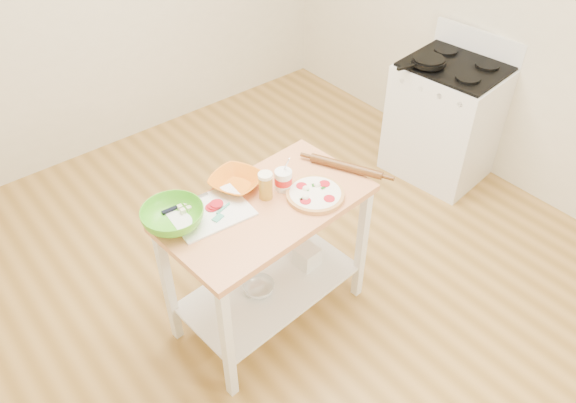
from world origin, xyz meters
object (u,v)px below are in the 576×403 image
at_px(yogurt_tub, 283,180).
at_px(shelf_bin, 307,257).
at_px(knife, 179,206).
at_px(cutting_board, 209,212).
at_px(rolling_pin, 346,167).
at_px(gas_stove, 445,120).
at_px(beer_pint, 266,186).
at_px(skillet, 428,62).
at_px(prep_island, 268,239).
at_px(green_bowl, 173,217).
at_px(spatula, 221,213).
at_px(shelf_glass_bowl, 259,288).
at_px(orange_bowl, 236,182).
at_px(pizza, 315,194).

height_order(yogurt_tub, shelf_bin, yogurt_tub).
height_order(knife, yogurt_tub, yogurt_tub).
distance_m(cutting_board, rolling_pin, 0.82).
distance_m(gas_stove, beer_pint, 2.04).
xyz_separation_m(knife, beer_pint, (0.41, -0.21, 0.06)).
relative_size(cutting_board, shelf_bin, 3.31).
height_order(skillet, yogurt_tub, yogurt_tub).
height_order(prep_island, knife, knife).
bearing_deg(knife, skillet, 9.41).
bearing_deg(gas_stove, rolling_pin, -172.32).
relative_size(skillet, shelf_bin, 3.06).
relative_size(gas_stove, skillet, 2.82).
distance_m(cutting_board, green_bowl, 0.20).
distance_m(prep_island, yogurt_tub, 0.35).
xyz_separation_m(spatula, yogurt_tub, (0.39, -0.03, 0.04)).
bearing_deg(shelf_bin, shelf_glass_bowl, 177.81).
bearing_deg(spatula, cutting_board, 109.92).
distance_m(skillet, shelf_bin, 1.72).
bearing_deg(knife, cutting_board, -46.90).
height_order(prep_island, gas_stove, gas_stove).
distance_m(green_bowl, yogurt_tub, 0.62).
relative_size(cutting_board, spatula, 2.96).
height_order(knife, orange_bowl, orange_bowl).
height_order(green_bowl, yogurt_tub, yogurt_tub).
bearing_deg(shelf_glass_bowl, cutting_board, 145.67).
bearing_deg(beer_pint, gas_stove, 7.76).
bearing_deg(cutting_board, spatula, -49.23).
bearing_deg(cutting_board, knife, 133.86).
bearing_deg(gas_stove, spatula, 179.57).
bearing_deg(yogurt_tub, gas_stove, 8.29).
relative_size(green_bowl, rolling_pin, 0.75).
bearing_deg(knife, green_bowl, -128.41).
height_order(green_bowl, shelf_glass_bowl, green_bowl).
height_order(cutting_board, beer_pint, beer_pint).
relative_size(orange_bowl, shelf_bin, 2.10).
relative_size(skillet, beer_pint, 2.54).
xyz_separation_m(knife, orange_bowl, (0.33, -0.04, 0.02)).
height_order(prep_island, spatula, spatula).
bearing_deg(rolling_pin, gas_stove, 14.11).
height_order(orange_bowl, yogurt_tub, yogurt_tub).
height_order(pizza, beer_pint, beer_pint).
height_order(gas_stove, knife, gas_stove).
distance_m(beer_pint, shelf_glass_bowl, 0.70).
bearing_deg(shelf_glass_bowl, orange_bowl, 79.89).
height_order(green_bowl, shelf_bin, green_bowl).
height_order(pizza, knife, pizza).
xyz_separation_m(orange_bowl, rolling_pin, (0.57, -0.27, -0.01)).
bearing_deg(shelf_glass_bowl, knife, 138.51).
height_order(skillet, knife, skillet).
relative_size(gas_stove, pizza, 3.53).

